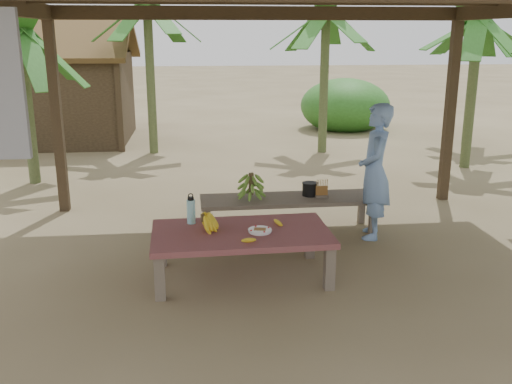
{
  "coord_description": "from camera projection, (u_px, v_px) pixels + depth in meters",
  "views": [
    {
      "loc": [
        -0.9,
        -5.71,
        2.43
      ],
      "look_at": [
        -0.29,
        0.12,
        0.8
      ],
      "focal_mm": 40.0,
      "sensor_mm": 36.0,
      "label": 1
    }
  ],
  "objects": [
    {
      "name": "hut",
      "position": [
        39.0,
        93.0,
        13.13
      ],
      "size": [
        4.4,
        3.43,
        2.85
      ],
      "color": "black",
      "rests_on": "ground"
    },
    {
      "name": "bench",
      "position": [
        288.0,
        202.0,
        7.16
      ],
      "size": [
        2.21,
        0.64,
        0.45
      ],
      "rotation": [
        0.0,
        0.0,
        0.02
      ],
      "color": "brown",
      "rests_on": "ground"
    },
    {
      "name": "ripe_banana_bunch",
      "position": [
        203.0,
        221.0,
        5.79
      ],
      "size": [
        0.35,
        0.32,
        0.19
      ],
      "primitive_type": null,
      "rotation": [
        0.0,
        0.0,
        0.17
      ],
      "color": "yellow",
      "rests_on": "work_table"
    },
    {
      "name": "green_banana_stalk",
      "position": [
        251.0,
        185.0,
        7.05
      ],
      "size": [
        0.31,
        0.31,
        0.34
      ],
      "primitive_type": null,
      "rotation": [
        0.0,
        0.0,
        0.02
      ],
      "color": "#598C2D",
      "rests_on": "bench"
    },
    {
      "name": "banana_plant_n",
      "position": [
        326.0,
        23.0,
        11.45
      ],
      "size": [
        1.8,
        1.8,
        3.12
      ],
      "color": "#596638",
      "rests_on": "ground"
    },
    {
      "name": "water_flask",
      "position": [
        191.0,
        211.0,
        5.99
      ],
      "size": [
        0.09,
        0.09,
        0.33
      ],
      "color": "#43C4D2",
      "rests_on": "work_table"
    },
    {
      "name": "skewer_rack",
      "position": [
        322.0,
        188.0,
        7.12
      ],
      "size": [
        0.18,
        0.08,
        0.24
      ],
      "primitive_type": null,
      "rotation": [
        0.0,
        0.0,
        0.02
      ],
      "color": "#A57F47",
      "rests_on": "bench"
    },
    {
      "name": "banana_plant_far",
      "position": [
        477.0,
        31.0,
        12.26
      ],
      "size": [
        1.8,
        1.8,
        2.98
      ],
      "color": "#596638",
      "rests_on": "ground"
    },
    {
      "name": "loose_banana_side",
      "position": [
        278.0,
        223.0,
        5.97
      ],
      "size": [
        0.11,
        0.17,
        0.04
      ],
      "primitive_type": "ellipsoid",
      "rotation": [
        0.0,
        0.0,
        0.45
      ],
      "color": "yellow",
      "rests_on": "work_table"
    },
    {
      "name": "ground",
      "position": [
        283.0,
        265.0,
        6.22
      ],
      "size": [
        80.0,
        80.0,
        0.0
      ],
      "primitive_type": "plane",
      "color": "brown",
      "rests_on": "ground"
    },
    {
      "name": "banana_plant_w",
      "position": [
        21.0,
        47.0,
        9.05
      ],
      "size": [
        1.8,
        1.8,
        2.71
      ],
      "color": "#596638",
      "rests_on": "ground"
    },
    {
      "name": "loose_banana_front",
      "position": [
        249.0,
        240.0,
        5.46
      ],
      "size": [
        0.17,
        0.13,
        0.04
      ],
      "primitive_type": "ellipsoid",
      "rotation": [
        0.0,
        0.0,
        2.1
      ],
      "color": "yellow",
      "rests_on": "work_table"
    },
    {
      "name": "banana_plant_ne",
      "position": [
        478.0,
        32.0,
        10.12
      ],
      "size": [
        1.8,
        1.8,
        2.95
      ],
      "color": "#596638",
      "rests_on": "ground"
    },
    {
      "name": "banana_plant_nw",
      "position": [
        147.0,
        14.0,
        11.32
      ],
      "size": [
        1.8,
        1.8,
        3.3
      ],
      "color": "#596638",
      "rests_on": "ground"
    },
    {
      "name": "work_table",
      "position": [
        241.0,
        237.0,
        5.8
      ],
      "size": [
        1.83,
        1.06,
        0.5
      ],
      "rotation": [
        0.0,
        0.0,
        0.03
      ],
      "color": "brown",
      "rests_on": "ground"
    },
    {
      "name": "cooking_pot",
      "position": [
        310.0,
        189.0,
        7.21
      ],
      "size": [
        0.19,
        0.19,
        0.16
      ],
      "primitive_type": "cylinder",
      "color": "black",
      "rests_on": "bench"
    },
    {
      "name": "woman",
      "position": [
        375.0,
        172.0,
        6.87
      ],
      "size": [
        0.53,
        0.68,
        1.65
      ],
      "primitive_type": "imported",
      "rotation": [
        0.0,
        0.0,
        -1.82
      ],
      "color": "#678AC4",
      "rests_on": "ground"
    },
    {
      "name": "plate",
      "position": [
        260.0,
        231.0,
        5.74
      ],
      "size": [
        0.24,
        0.24,
        0.04
      ],
      "color": "white",
      "rests_on": "work_table"
    }
  ]
}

